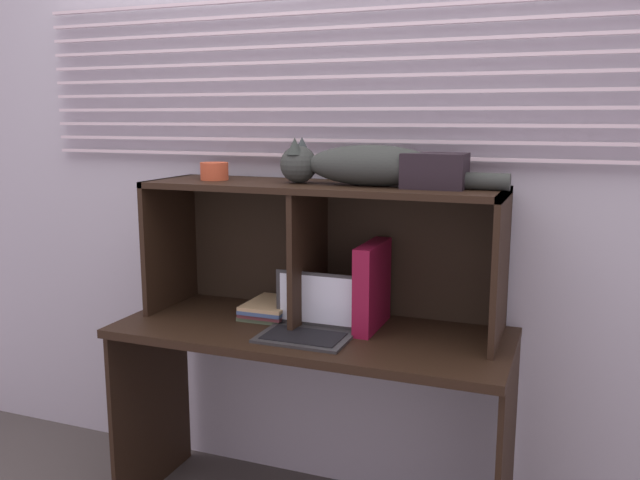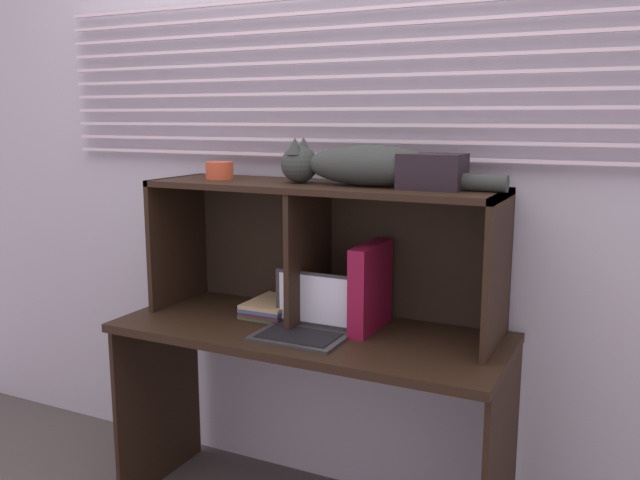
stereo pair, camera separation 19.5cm
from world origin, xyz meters
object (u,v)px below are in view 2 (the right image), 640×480
storage_box (432,171)px  binder_upright (371,287)px  laptop (305,323)px  small_basket (220,170)px  book_stack (273,307)px  cat (361,166)px

storage_box → binder_upright: bearing=180.0°
laptop → small_basket: size_ratio=2.95×
laptop → storage_box: 0.65m
book_stack → storage_box: size_ratio=1.18×
laptop → storage_box: size_ratio=1.50×
laptop → book_stack: (-0.21, 0.15, -0.01)m
cat → book_stack: 0.64m
binder_upright → cat: bearing=180.0°
binder_upright → small_basket: 0.71m
binder_upright → storage_box: 0.45m
book_stack → cat: bearing=0.3°
binder_upright → small_basket: (-0.61, 0.00, 0.38)m
book_stack → storage_box: storage_box is taller
binder_upright → small_basket: small_basket is taller
laptop → binder_upright: 0.26m
laptop → small_basket: (-0.43, 0.15, 0.48)m
binder_upright → storage_box: size_ratio=1.49×
book_stack → small_basket: (-0.22, 0.00, 0.50)m
binder_upright → small_basket: size_ratio=2.93×
book_stack → laptop: bearing=-35.3°
laptop → small_basket: bearing=160.6°
binder_upright → book_stack: 0.40m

